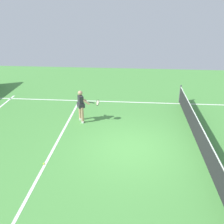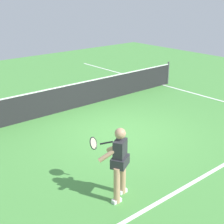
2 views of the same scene
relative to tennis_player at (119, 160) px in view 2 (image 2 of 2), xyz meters
name	(u,v)px [view 2 (image 2 of 2)]	position (x,y,z in m)	size (l,w,h in m)	color
ground_plane	(123,133)	(2.25, 2.36, -0.85)	(25.13, 25.13, 0.00)	#4C9342
service_line_marking	(210,173)	(2.25, -0.67, -0.84)	(9.77, 0.10, 0.01)	white
sideline_right_marking	(216,100)	(7.14, 2.36, -0.84)	(0.10, 17.33, 0.01)	white
court_net	(71,97)	(2.25, 5.09, -0.38)	(10.45, 0.08, 1.00)	#4C4C51
tennis_player	(119,160)	(0.00, 0.00, 0.00)	(0.68, 1.14, 1.55)	tan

